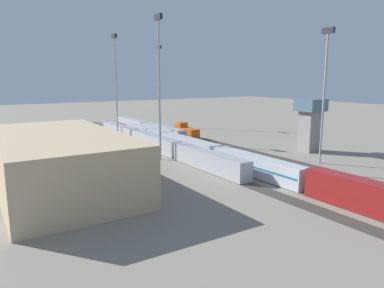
{
  "coord_description": "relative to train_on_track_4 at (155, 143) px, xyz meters",
  "views": [
    {
      "loc": [
        -78.68,
        50.6,
        18.38
      ],
      "look_at": [
        -6.37,
        4.42,
        2.5
      ],
      "focal_mm": 33.33,
      "sensor_mm": 36.0,
      "label": 1
    }
  ],
  "objects": [
    {
      "name": "ground_plane",
      "position": [
        -2.77,
        -10.0,
        -2.02
      ],
      "size": [
        400.0,
        400.0,
        0.0
      ],
      "primitive_type": "plane",
      "color": "gray"
    },
    {
      "name": "track_bed_0",
      "position": [
        -2.77,
        -20.0,
        -1.96
      ],
      "size": [
        140.0,
        2.8,
        0.12
      ],
      "primitive_type": "cube",
      "color": "#3D3833",
      "rests_on": "ground_plane"
    },
    {
      "name": "track_bed_1",
      "position": [
        -2.77,
        -15.0,
        -1.96
      ],
      "size": [
        140.0,
        2.8,
        0.12
      ],
      "primitive_type": "cube",
      "color": "#4C443D",
      "rests_on": "ground_plane"
    },
    {
      "name": "track_bed_2",
      "position": [
        -2.77,
        -10.0,
        -1.96
      ],
      "size": [
        140.0,
        2.8,
        0.12
      ],
      "primitive_type": "cube",
      "color": "#4C443D",
      "rests_on": "ground_plane"
    },
    {
      "name": "track_bed_3",
      "position": [
        -2.77,
        -5.0,
        -1.96
      ],
      "size": [
        140.0,
        2.8,
        0.12
      ],
      "primitive_type": "cube",
      "color": "#4C443D",
      "rests_on": "ground_plane"
    },
    {
      "name": "track_bed_4",
      "position": [
        -2.77,
        -0.0,
        -1.96
      ],
      "size": [
        140.0,
        2.8,
        0.12
      ],
      "primitive_type": "cube",
      "color": "#3D3833",
      "rests_on": "ground_plane"
    },
    {
      "name": "train_on_track_4",
      "position": [
        0.0,
        0.0,
        0.0
      ],
      "size": [
        71.4,
        3.0,
        3.8
      ],
      "color": "#A8AAB2",
      "rests_on": "ground_plane"
    },
    {
      "name": "train_on_track_1",
      "position": [
        8.9,
        -15.0,
        0.14
      ],
      "size": [
        10.0,
        3.0,
        5.0
      ],
      "color": "#D85914",
      "rests_on": "ground_plane"
    },
    {
      "name": "train_on_track_3",
      "position": [
        -18.53,
        -5.0,
        0.07
      ],
      "size": [
        90.6,
        3.06,
        4.4
      ],
      "color": "maroon",
      "rests_on": "ground_plane"
    },
    {
      "name": "train_on_track_2",
      "position": [
        26.55,
        -10.0,
        -0.02
      ],
      "size": [
        47.2,
        3.06,
        3.8
      ],
      "color": "#B7BABF",
      "rests_on": "ground_plane"
    },
    {
      "name": "light_mast_0",
      "position": [
        40.71,
        -22.8,
        17.02
      ],
      "size": [
        2.8,
        0.7,
        30.36
      ],
      "color": "#9EA0A5",
      "rests_on": "ground_plane"
    },
    {
      "name": "light_mast_1",
      "position": [
        -10.39,
        3.81,
        17.85
      ],
      "size": [
        2.8,
        0.7,
        31.9
      ],
      "color": "#9EA0A5",
      "rests_on": "ground_plane"
    },
    {
      "name": "light_mast_2",
      "position": [
        -32.47,
        -23.88,
        16.09
      ],
      "size": [
        2.8,
        0.7,
        28.62
      ],
      "color": "#9EA0A5",
      "rests_on": "ground_plane"
    },
    {
      "name": "light_mast_3",
      "position": [
        20.06,
        2.34,
        17.32
      ],
      "size": [
        2.8,
        0.7,
        30.92
      ],
      "color": "#9EA0A5",
      "rests_on": "ground_plane"
    },
    {
      "name": "maintenance_shed",
      "position": [
        -19.98,
        28.1,
        2.63
      ],
      "size": [
        37.68,
        19.09,
        9.3
      ],
      "primitive_type": "cube",
      "color": "tan",
      "rests_on": "ground_plane"
    },
    {
      "name": "control_tower",
      "position": [
        -22.23,
        -32.42,
        5.76
      ],
      "size": [
        6.0,
        6.0,
        13.3
      ],
      "color": "gray",
      "rests_on": "ground_plane"
    }
  ]
}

